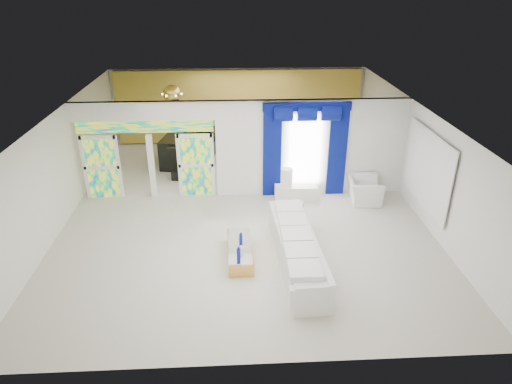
{
  "coord_description": "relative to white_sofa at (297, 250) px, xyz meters",
  "views": [
    {
      "loc": [
        -0.28,
        -11.93,
        6.26
      ],
      "look_at": [
        0.3,
        -1.2,
        1.1
      ],
      "focal_mm": 31.72,
      "sensor_mm": 36.0,
      "label": 1
    }
  ],
  "objects": [
    {
      "name": "table_lamp",
      "position": [
        0.14,
        3.47,
        0.36
      ],
      "size": [
        0.36,
        0.36,
        0.58
      ],
      "primitive_type": "cylinder",
      "color": "white",
      "rests_on": "console_table"
    },
    {
      "name": "stained_panel_left",
      "position": [
        -5.46,
        3.92,
        0.64
      ],
      "size": [
        0.95,
        0.04,
        2.0
      ],
      "primitive_type": "cube",
      "color": "#994C3F",
      "rests_on": "ground"
    },
    {
      "name": "gold_curtains",
      "position": [
        -1.18,
        8.82,
        1.14
      ],
      "size": [
        9.7,
        0.12,
        2.9
      ],
      "primitive_type": "cube",
      "color": "#B78D2C",
      "rests_on": "ground"
    },
    {
      "name": "window_pane",
      "position": [
        0.72,
        3.82,
        1.09
      ],
      "size": [
        1.0,
        0.02,
        2.3
      ],
      "primitive_type": "cube",
      "color": "white",
      "rests_on": "dividing_wall"
    },
    {
      "name": "dividing_header",
      "position": [
        -4.03,
        3.92,
        2.36
      ],
      "size": [
        4.3,
        0.18,
        0.55
      ],
      "primitive_type": "cube",
      "color": "white",
      "rests_on": "dividing_wall"
    },
    {
      "name": "blue_pelmet",
      "position": [
        0.72,
        3.79,
        2.46
      ],
      "size": [
        2.6,
        0.12,
        0.25
      ],
      "primitive_type": "cube",
      "color": "#04124B",
      "rests_on": "dividing_wall"
    },
    {
      "name": "console_table",
      "position": [
        0.44,
        3.47,
        -0.15
      ],
      "size": [
        1.31,
        0.47,
        0.43
      ],
      "primitive_type": "cube",
      "rotation": [
        0.0,
        0.0,
        -0.04
      ],
      "color": "white",
      "rests_on": "ground"
    },
    {
      "name": "blue_drape_right",
      "position": [
        1.72,
        3.79,
        1.04
      ],
      "size": [
        0.55,
        0.1,
        2.8
      ],
      "primitive_type": "cube",
      "color": "#04124B",
      "rests_on": "ground"
    },
    {
      "name": "stained_panel_right",
      "position": [
        -2.61,
        3.92,
        0.64
      ],
      "size": [
        0.95,
        0.04,
        2.0
      ],
      "primitive_type": "cube",
      "color": "#994C3F",
      "rests_on": "ground"
    },
    {
      "name": "stained_transom",
      "position": [
        -4.03,
        3.92,
        1.89
      ],
      "size": [
        4.0,
        0.05,
        0.35
      ],
      "primitive_type": "cube",
      "color": "#994C3F",
      "rests_on": "dividing_header"
    },
    {
      "name": "blue_drape_left",
      "position": [
        -0.28,
        3.79,
        1.04
      ],
      "size": [
        0.55,
        0.1,
        2.8
      ],
      "primitive_type": "cube",
      "color": "#04124B",
      "rests_on": "ground"
    },
    {
      "name": "floor",
      "position": [
        -1.18,
        2.92,
        -0.36
      ],
      "size": [
        12.0,
        12.0,
        0.0
      ],
      "primitive_type": "plane",
      "color": "#B7AF9E",
      "rests_on": "ground"
    },
    {
      "name": "armchair",
      "position": [
        2.5,
        3.23,
        -0.0
      ],
      "size": [
        1.08,
        1.2,
        0.73
      ],
      "primitive_type": "imported",
      "rotation": [
        0.0,
        0.0,
        1.48
      ],
      "color": "white",
      "rests_on": "ground"
    },
    {
      "name": "wall_mirror",
      "position": [
        3.76,
        1.92,
        1.19
      ],
      "size": [
        0.04,
        2.7,
        1.9
      ],
      "primitive_type": "cube",
      "color": "white",
      "rests_on": "ground"
    },
    {
      "name": "grand_piano",
      "position": [
        -3.1,
        6.72,
        0.16
      ],
      "size": [
        1.94,
        2.34,
        1.05
      ],
      "primitive_type": "cube",
      "rotation": [
        0.0,
        0.0,
        -0.18
      ],
      "color": "black",
      "rests_on": "ground"
    },
    {
      "name": "white_sofa",
      "position": [
        0.0,
        0.0,
        0.0
      ],
      "size": [
        1.02,
        3.87,
        0.73
      ],
      "primitive_type": "cube",
      "rotation": [
        0.0,
        0.0,
        0.05
      ],
      "color": "white",
      "rests_on": "ground"
    },
    {
      "name": "chandelier",
      "position": [
        -3.48,
        6.32,
        2.29
      ],
      "size": [
        0.6,
        0.6,
        0.6
      ],
      "primitive_type": "sphere",
      "color": "gold",
      "rests_on": "ceiling"
    },
    {
      "name": "dividing_wall",
      "position": [
        0.97,
        3.92,
        1.14
      ],
      "size": [
        5.7,
        0.18,
        3.0
      ],
      "primitive_type": "cube",
      "color": "white",
      "rests_on": "ground"
    },
    {
      "name": "piano_bench",
      "position": [
        -3.1,
        5.12,
        -0.22
      ],
      "size": [
        0.93,
        0.5,
        0.29
      ],
      "primitive_type": "cube",
      "rotation": [
        0.0,
        0.0,
        -0.18
      ],
      "color": "black",
      "rests_on": "ground"
    },
    {
      "name": "tv_console",
      "position": [
        -5.75,
        6.19,
        0.02
      ],
      "size": [
        0.62,
        0.59,
        0.76
      ],
      "primitive_type": "cube",
      "rotation": [
        0.0,
        0.0,
        0.24
      ],
      "color": "tan",
      "rests_on": "ground"
    },
    {
      "name": "decanters",
      "position": [
        -1.34,
        0.14,
        0.1
      ],
      "size": [
        0.16,
        0.84,
        0.27
      ],
      "color": "navy",
      "rests_on": "coffee_table"
    },
    {
      "name": "coffee_table",
      "position": [
        -1.35,
        0.3,
        -0.18
      ],
      "size": [
        0.63,
        1.67,
        0.37
      ],
      "primitive_type": "cube",
      "rotation": [
        0.0,
        0.0,
        0.05
      ],
      "color": "gold",
      "rests_on": "ground"
    }
  ]
}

